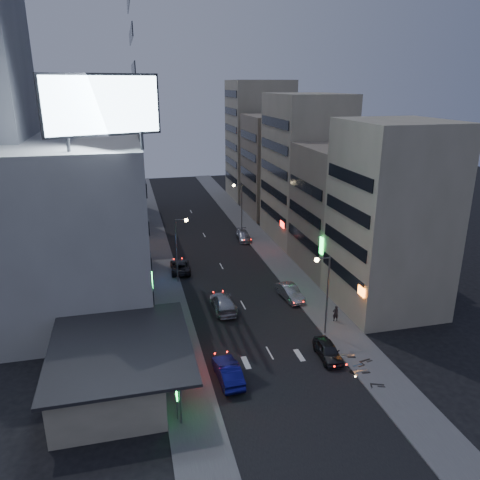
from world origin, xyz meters
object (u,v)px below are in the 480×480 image
object	(u,v)px
scooter_black_a	(385,379)
scooter_blue	(362,358)
road_car_blue	(228,371)
scooter_silver_b	(355,349)
parked_car_left	(180,266)
scooter_silver_a	(368,363)
parked_car_right_mid	(290,292)
person	(336,313)
parked_car_right_far	(244,236)
scooter_black_b	(370,353)
parked_car_right_near	(328,351)
road_car_silver	(223,303)

from	to	relation	value
scooter_black_a	scooter_blue	bearing A→B (deg)	27.92
road_car_blue	scooter_silver_b	bearing A→B (deg)	-178.45
parked_car_left	scooter_silver_a	distance (m)	29.10
road_car_blue	scooter_silver_a	bearing A→B (deg)	170.13
scooter_black_a	scooter_blue	size ratio (longest dim) A/B	1.03
scooter_blue	scooter_silver_b	bearing A→B (deg)	-12.70
scooter_silver_b	parked_car_right_mid	bearing A→B (deg)	23.60
scooter_silver_b	person	bearing A→B (deg)	6.82
parked_car_left	scooter_silver_a	world-z (taller)	parked_car_left
parked_car_right_far	scooter_blue	distance (m)	35.63
person	scooter_black_b	distance (m)	7.15
scooter_black_b	scooter_silver_b	bearing A→B (deg)	38.79
scooter_blue	scooter_black_b	size ratio (longest dim) A/B	0.96
scooter_black_a	scooter_silver_a	world-z (taller)	scooter_silver_a
parked_car_right_near	parked_car_right_mid	bearing A→B (deg)	89.26
road_car_blue	scooter_silver_b	distance (m)	11.91
scooter_blue	scooter_black_b	bearing A→B (deg)	-75.35
parked_car_right_mid	scooter_silver_a	xyz separation A→B (m)	(1.74, -14.97, -0.06)
road_car_silver	scooter_black_a	world-z (taller)	road_car_silver
parked_car_right_far	scooter_silver_a	xyz separation A→B (m)	(1.74, -36.59, 0.03)
parked_car_right_near	scooter_black_b	world-z (taller)	parked_car_right_near
parked_car_right_far	scooter_silver_b	size ratio (longest dim) A/B	2.41
scooter_blue	scooter_black_b	distance (m)	1.18
parked_car_left	road_car_blue	xyz separation A→B (m)	(1.02, -24.50, 0.09)
road_car_blue	scooter_blue	size ratio (longest dim) A/B	3.05
parked_car_right_far	scooter_silver_b	xyz separation A→B (m)	(1.70, -34.21, 0.03)
parked_car_left	scooter_black_b	world-z (taller)	parked_car_left
person	scooter_blue	world-z (taller)	person
scooter_black_a	scooter_blue	xyz separation A→B (m)	(-0.38, 3.21, -0.01)
scooter_silver_b	road_car_blue	bearing A→B (deg)	109.86
parked_car_right_mid	road_car_silver	bearing A→B (deg)	179.66
scooter_black_a	scooter_black_b	distance (m)	3.78
scooter_silver_a	scooter_silver_b	bearing A→B (deg)	5.25
parked_car_right_mid	scooter_black_b	xyz separation A→B (m)	(2.72, -13.46, -0.15)
parked_car_right_near	parked_car_right_far	world-z (taller)	parked_car_right_near
parked_car_left	person	bearing A→B (deg)	131.57
person	scooter_black_b	size ratio (longest dim) A/B	1.00
person	scooter_silver_a	size ratio (longest dim) A/B	0.86
scooter_blue	parked_car_right_mid	bearing A→B (deg)	-4.47
parked_car_right_mid	road_car_silver	size ratio (longest dim) A/B	0.82
scooter_black_a	parked_car_right_near	bearing A→B (deg)	51.39
parked_car_right_far	road_car_blue	size ratio (longest dim) A/B	0.97
parked_car_left	scooter_blue	bearing A→B (deg)	120.12
parked_car_right_mid	scooter_blue	size ratio (longest dim) A/B	2.94
parked_car_right_near	scooter_silver_b	bearing A→B (deg)	-3.38
scooter_silver_a	scooter_blue	size ratio (longest dim) A/B	1.22
parked_car_right_mid	scooter_silver_a	world-z (taller)	parked_car_right_mid
parked_car_left	scooter_silver_a	bearing A→B (deg)	119.35
road_car_blue	scooter_blue	world-z (taller)	road_car_blue
parked_car_left	person	xyz separation A→B (m)	(13.90, -17.41, 0.24)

